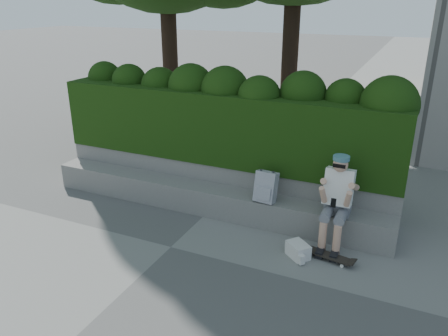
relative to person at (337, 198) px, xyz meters
The scene contains 8 objects.
ground 2.50m from the person, 153.40° to the right, with size 80.00×80.00×0.00m, color slate.
bench_ledge 2.20m from the person, behind, with size 6.00×0.45×0.45m, color gray.
planter_wall 2.26m from the person, 162.90° to the left, with size 6.00×0.50×0.75m, color gray.
hedge 2.38m from the person, 157.55° to the left, with size 6.00×1.00×1.20m, color black.
person is the anchor object (origin of this frame).
skateboard 0.82m from the person, 88.96° to the right, with size 0.73×0.31×0.07m.
backpack_plaid 1.10m from the person, behind, with size 0.33×0.17×0.48m, color silver.
backpack_ground 0.93m from the person, 124.53° to the right, with size 0.32×0.23×0.21m, color white.
Camera 1 is at (2.99, -4.70, 3.41)m, focal length 35.00 mm.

